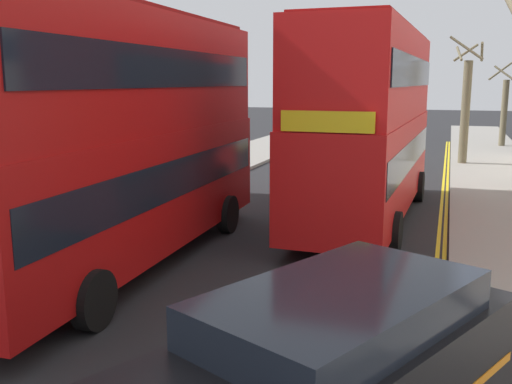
{
  "coord_description": "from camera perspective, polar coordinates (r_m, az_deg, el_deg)",
  "views": [
    {
      "loc": [
        4.33,
        -0.55,
        4.11
      ],
      "look_at": [
        0.5,
        11.0,
        1.8
      ],
      "focal_mm": 40.84,
      "sensor_mm": 36.0,
      "label": 1
    }
  ],
  "objects": [
    {
      "name": "street_tree_near",
      "position": [
        30.47,
        19.84,
        7.81
      ],
      "size": [
        1.62,
        1.73,
        6.11
      ],
      "color": "#6B6047",
      "rests_on": "sidewalk_right"
    },
    {
      "name": "sidewalk_left",
      "position": [
        20.19,
        -14.55,
        -1.14
      ],
      "size": [
        4.0,
        80.0,
        0.14
      ],
      "primitive_type": "cube",
      "color": "gray",
      "rests_on": "ground"
    },
    {
      "name": "kerb_line_outer",
      "position": [
        15.12,
        17.98,
        -5.55
      ],
      "size": [
        0.1,
        56.0,
        0.01
      ],
      "primitive_type": "cube",
      "color": "yellow",
      "rests_on": "ground"
    },
    {
      "name": "kerb_line_inner",
      "position": [
        15.12,
        17.37,
        -5.51
      ],
      "size": [
        0.1,
        56.0,
        0.01
      ],
      "primitive_type": "cube",
      "color": "yellow",
      "rests_on": "ground"
    },
    {
      "name": "double_decker_bus_away",
      "position": [
        13.17,
        -12.97,
        5.77
      ],
      "size": [
        3.0,
        10.87,
        5.64
      ],
      "color": "#B20F0F",
      "rests_on": "ground"
    },
    {
      "name": "street_tree_distant",
      "position": [
        39.76,
        23.13,
        7.48
      ],
      "size": [
        1.69,
        1.91,
        5.18
      ],
      "color": "#6B6047",
      "rests_on": "sidewalk_right"
    },
    {
      "name": "double_decker_bus_oncoming",
      "position": [
        17.58,
        11.06,
        7.03
      ],
      "size": [
        3.07,
        10.88,
        5.64
      ],
      "color": "red",
      "rests_on": "ground"
    }
  ]
}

